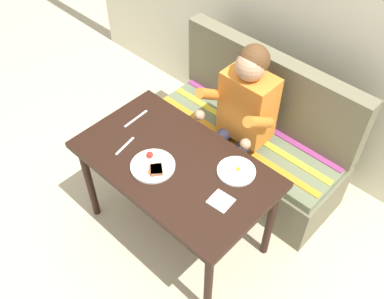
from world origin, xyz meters
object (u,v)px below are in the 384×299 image
Objects in this scene: napkin at (221,201)px; fork at (125,146)px; couch at (249,141)px; person at (241,113)px; plate_breakfast at (153,166)px; plate_eggs at (236,171)px; knife at (136,119)px; table at (175,171)px.

fork is (-0.69, -0.09, -0.00)m from napkin.
napkin is 0.70m from fork.
couch is 0.45m from person.
person reaches higher than plate_breakfast.
fork is (-0.31, -0.88, 0.40)m from couch.
fork is at bearing -109.31° from couch.
plate_breakfast is at bearing -169.04° from napkin.
person is 4.64× the size of plate_breakfast.
plate_eggs is at bearing 39.44° from plate_breakfast.
person is 9.94× the size of napkin.
plate_breakfast is at bearing -93.73° from couch.
plate_eggs is 0.76m from knife.
couch is 0.77m from plate_eggs.
person is at bearing 54.33° from fork.
plate_eggs is 0.69m from fork.
couch is at bearing 97.03° from person.
person is at bearing 126.07° from plate_eggs.
couch is 1.19× the size of person.
fork is (-0.33, -0.71, -0.01)m from person.
napkin is at bearing 10.96° from plate_breakfast.
napkin is 0.84m from knife.
plate_breakfast reaches higher than fork.
napkin is (0.39, -0.03, 0.09)m from table.
person is 0.72m from napkin.
person reaches higher than couch.
fork is 0.25m from knife.
napkin is at bearing -71.86° from plate_eggs.
plate_eggs is 1.84× the size of napkin.
fork reaches higher than table.
napkin is (0.39, -0.79, 0.40)m from couch.
napkin is at bearing -64.14° from couch.
person reaches higher than table.
couch is 8.47× the size of fork.
table is 6.00× the size of knife.
knife is (-0.44, 0.09, 0.08)m from table.
plate_breakfast reaches higher than knife.
person reaches higher than fork.
table is 0.46m from knife.
plate_eggs reaches higher than knife.
couch reaches higher than plate_breakfast.
plate_eggs is at bearing -61.43° from couch.
plate_eggs is at bearing -53.93° from person.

